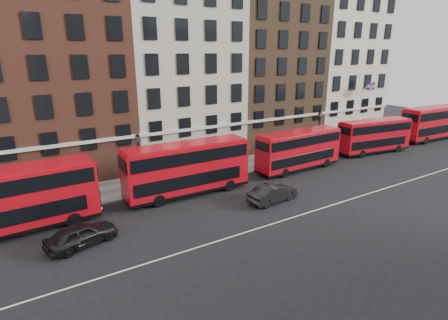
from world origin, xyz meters
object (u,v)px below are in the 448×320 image
bus_a (10,200)px  car_rear (81,234)px  traffic_light (382,127)px  car_front (273,193)px  bus_b (187,168)px  bus_d (374,135)px  bus_c (299,149)px  bus_e (433,122)px

bus_a → car_rear: 5.68m
car_rear → traffic_light: 39.44m
car_front → bus_b: bearing=40.2°
bus_d → car_front: bearing=-158.3°
car_rear → bus_c: bearing=-95.2°
bus_b → bus_e: (38.31, 0.00, 0.04)m
bus_d → traffic_light: size_ratio=3.05×
bus_d → car_rear: bearing=-165.9°
bus_b → car_rear: bearing=-156.1°
bus_a → bus_d: bus_a is taller
bus_d → bus_e: bus_e is taller
car_rear → car_front: car_rear is taller
bus_a → bus_d: size_ratio=1.11×
car_rear → bus_a: bearing=26.0°
bus_a → car_rear: size_ratio=2.46×
bus_c → traffic_light: 16.68m
traffic_light → bus_e: bearing=-11.9°
car_rear → car_front: (14.87, -1.03, -0.02)m
bus_e → bus_d: bearing=-177.6°
bus_b → car_front: size_ratio=2.43×
bus_c → traffic_light: (16.57, 1.86, 0.20)m
bus_c → car_rear: (-22.39, -4.06, -1.48)m
bus_a → bus_b: (13.10, 0.00, 0.00)m
bus_a → bus_e: size_ratio=0.98×
bus_a → bus_b: bearing=-2.1°
bus_d → car_front: bus_d is taller
bus_e → car_rear: (-47.81, -4.06, -1.75)m
traffic_light → bus_b: bearing=-176.4°
bus_e → car_front: 33.38m
bus_c → bus_e: bearing=-1.6°
bus_c → car_front: size_ratio=2.21×
bus_a → bus_b: 13.10m
bus_a → traffic_light: (42.55, 1.86, -0.02)m
car_front → traffic_light: (24.09, 6.95, 1.70)m
bus_a → bus_b: bus_b is taller
bus_c → bus_e: size_ratio=0.89×
bus_d → bus_b: bearing=-172.6°
bus_a → bus_d: 38.41m
bus_d → bus_e: (13.00, -0.00, 0.31)m
bus_a → car_rear: bus_a is taller
car_front → bus_c: bearing=-62.2°
bus_e → traffic_light: 9.05m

